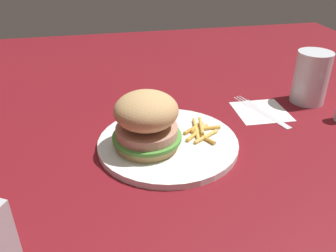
{
  "coord_description": "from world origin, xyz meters",
  "views": [
    {
      "loc": [
        0.13,
        0.56,
        0.35
      ],
      "look_at": [
        0.01,
        0.02,
        0.04
      ],
      "focal_mm": 37.54,
      "sensor_mm": 36.0,
      "label": 1
    }
  ],
  "objects": [
    {
      "name": "fries_pile",
      "position": [
        -0.05,
        0.01,
        0.02
      ],
      "size": [
        0.08,
        0.1,
        0.01
      ],
      "color": "gold",
      "rests_on": "plate"
    },
    {
      "name": "fork",
      "position": [
        -0.21,
        -0.07,
        0.0
      ],
      "size": [
        0.06,
        0.17,
        0.0
      ],
      "color": "silver",
      "rests_on": "napkin"
    },
    {
      "name": "drink_glass",
      "position": [
        -0.34,
        -0.1,
        0.05
      ],
      "size": [
        0.08,
        0.08,
        0.12
      ],
      "color": "silver",
      "rests_on": "ground_plane"
    },
    {
      "name": "ground_plane",
      "position": [
        0.0,
        0.0,
        0.0
      ],
      "size": [
        1.6,
        1.6,
        0.0
      ],
      "primitive_type": "plane",
      "color": "maroon"
    },
    {
      "name": "sandwich",
      "position": [
        0.05,
        0.03,
        0.06
      ],
      "size": [
        0.12,
        0.12,
        0.1
      ],
      "color": "tan",
      "rests_on": "plate"
    },
    {
      "name": "plate",
      "position": [
        0.01,
        0.02,
        0.01
      ],
      "size": [
        0.26,
        0.26,
        0.01
      ],
      "primitive_type": "cylinder",
      "color": "white",
      "rests_on": "ground_plane"
    },
    {
      "name": "napkin",
      "position": [
        -0.21,
        -0.07,
        0.0
      ],
      "size": [
        0.11,
        0.11,
        0.0
      ],
      "primitive_type": "cube",
      "rotation": [
        0.0,
        0.0,
        -0.03
      ],
      "color": "white",
      "rests_on": "ground_plane"
    }
  ]
}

